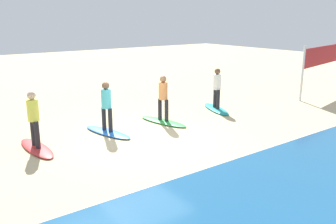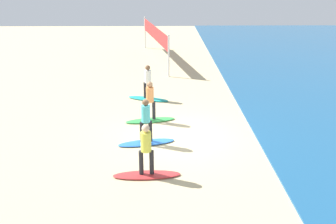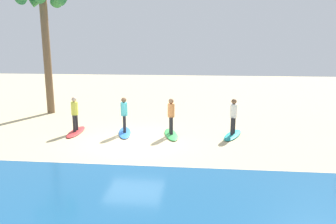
% 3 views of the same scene
% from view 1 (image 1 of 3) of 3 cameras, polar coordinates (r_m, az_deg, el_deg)
% --- Properties ---
extents(ground_plane, '(60.00, 60.00, 0.00)m').
position_cam_1_polar(ground_plane, '(11.41, -3.88, -4.25)').
color(ground_plane, '#CCB789').
extents(surfboard_teal, '(1.25, 2.16, 0.09)m').
position_cam_1_polar(surfboard_teal, '(14.97, 7.65, 0.48)').
color(surfboard_teal, teal).
rests_on(surfboard_teal, ground).
extents(surfer_teal, '(0.32, 0.44, 1.64)m').
position_cam_1_polar(surfer_teal, '(14.76, 7.78, 4.21)').
color(surfer_teal, '#232328').
rests_on(surfer_teal, surfboard_teal).
extents(surfboard_green, '(1.00, 2.17, 0.09)m').
position_cam_1_polar(surfboard_green, '(13.07, -0.76, -1.51)').
color(surfboard_green, green).
rests_on(surfboard_green, ground).
extents(surfer_green, '(0.32, 0.45, 1.64)m').
position_cam_1_polar(surfer_green, '(12.83, -0.78, 2.74)').
color(surfer_green, '#232328').
rests_on(surfer_green, surfboard_green).
extents(surfboard_blue, '(1.01, 2.17, 0.09)m').
position_cam_1_polar(surfboard_blue, '(12.04, -9.55, -3.17)').
color(surfboard_blue, blue).
rests_on(surfboard_blue, ground).
extents(surfer_blue, '(0.32, 0.45, 1.64)m').
position_cam_1_polar(surfer_blue, '(11.78, -9.76, 1.42)').
color(surfer_blue, '#232328').
rests_on(surfer_blue, surfboard_blue).
extents(surfboard_red, '(0.66, 2.13, 0.09)m').
position_cam_1_polar(surfboard_red, '(11.15, -20.13, -5.39)').
color(surfboard_red, red).
rests_on(surfboard_red, ground).
extents(surfer_red, '(0.32, 0.46, 1.64)m').
position_cam_1_polar(surfer_red, '(10.86, -20.60, -0.47)').
color(surfer_red, '#232328').
rests_on(surfer_red, surfboard_red).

